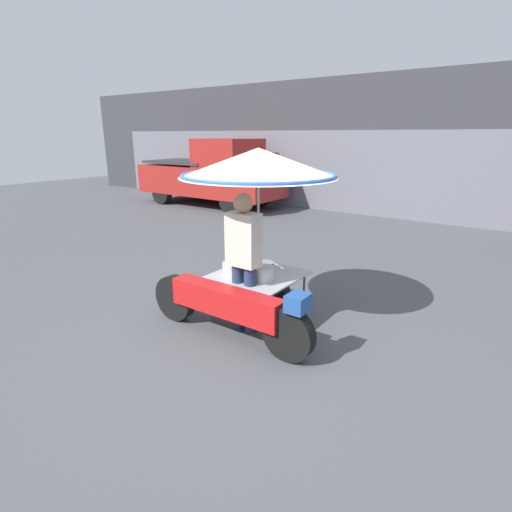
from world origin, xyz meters
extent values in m
plane|color=#4C4F54|center=(0.00, 0.00, 0.00)|extent=(36.00, 36.00, 0.00)
cube|color=#38383D|center=(0.00, 8.93, 1.94)|extent=(28.00, 2.00, 3.88)
cube|color=slate|center=(0.00, 7.90, 1.20)|extent=(23.80, 0.06, 2.40)
cylinder|color=black|center=(0.70, -0.23, 0.29)|extent=(0.58, 0.14, 0.58)
cylinder|color=black|center=(-0.97, -0.23, 0.29)|extent=(0.58, 0.14, 0.58)
cube|color=red|center=(-0.14, -0.23, 0.45)|extent=(1.48, 0.24, 0.32)
cube|color=#234C93|center=(0.80, -0.23, 0.67)|extent=(0.20, 0.24, 0.18)
cylinder|color=black|center=(-0.14, 0.72, 0.26)|extent=(0.53, 0.14, 0.53)
cylinder|color=#515156|center=(0.30, 0.00, 0.29)|extent=(0.03, 0.03, 0.58)
cylinder|color=#515156|center=(0.30, 0.84, 0.29)|extent=(0.03, 0.03, 0.58)
cylinder|color=#515156|center=(-0.57, 0.00, 0.29)|extent=(0.03, 0.03, 0.58)
cylinder|color=#515156|center=(-0.57, 0.84, 0.29)|extent=(0.03, 0.03, 0.58)
cube|color=#B2B2B7|center=(-0.14, 0.42, 0.59)|extent=(1.02, 0.99, 0.02)
cylinder|color=#B2B2B7|center=(-0.14, 0.42, 1.20)|extent=(0.03, 0.03, 1.20)
cone|color=white|center=(-0.14, 0.42, 1.97)|extent=(1.87, 1.87, 0.33)
torus|color=blue|center=(-0.14, 0.42, 1.82)|extent=(1.82, 1.82, 0.05)
cylinder|color=silver|center=(-0.36, 0.25, 0.68)|extent=(0.33, 0.33, 0.16)
cylinder|color=#B7B7BC|center=(0.04, 0.27, 0.68)|extent=(0.26, 0.26, 0.17)
cylinder|color=#939399|center=(-0.19, 0.62, 0.64)|extent=(0.28, 0.28, 0.09)
cylinder|color=navy|center=(-0.17, 0.05, 0.41)|extent=(0.14, 0.14, 0.82)
cylinder|color=navy|center=(0.01, 0.05, 0.41)|extent=(0.14, 0.14, 0.82)
cube|color=beige|center=(-0.08, 0.05, 1.13)|extent=(0.38, 0.22, 0.62)
sphere|color=tan|center=(-0.08, 0.05, 1.55)|extent=(0.22, 0.22, 0.22)
cylinder|color=black|center=(-4.92, 5.79, 0.37)|extent=(0.74, 0.24, 0.74)
cylinder|color=black|center=(-4.92, 7.36, 0.37)|extent=(0.74, 0.24, 0.74)
cylinder|color=black|center=(-7.93, 5.79, 0.37)|extent=(0.74, 0.24, 0.74)
cylinder|color=black|center=(-7.93, 7.36, 0.37)|extent=(0.74, 0.24, 0.74)
cube|color=#A3231E|center=(-6.42, 6.57, 0.83)|extent=(5.02, 1.85, 0.92)
cube|color=#A3231E|center=(-5.62, 6.57, 1.72)|extent=(1.71, 1.70, 0.87)
cube|color=#2D2D33|center=(-7.43, 6.57, 1.39)|extent=(2.61, 1.78, 0.08)
camera|label=1|loc=(2.59, -3.46, 2.28)|focal=28.00mm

